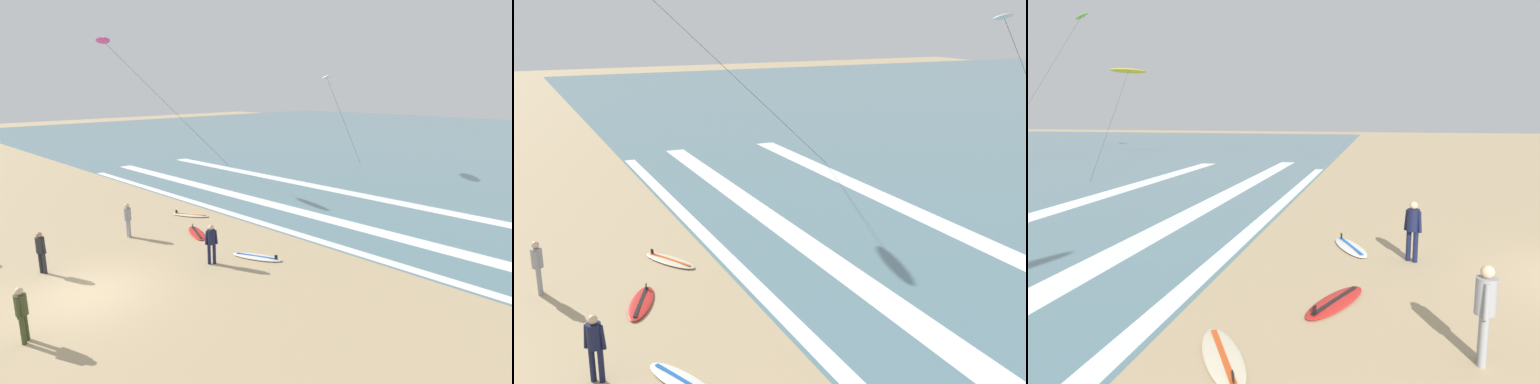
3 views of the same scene
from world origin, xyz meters
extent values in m
plane|color=tan|center=(0.00, 0.00, 0.00)|extent=(160.00, 160.00, 0.00)
cube|color=white|center=(0.38, 9.55, 0.01)|extent=(39.86, 0.53, 0.01)
cube|color=white|center=(1.64, 12.50, 0.01)|extent=(45.22, 1.03, 0.01)
cube|color=white|center=(0.78, 18.13, 0.01)|extent=(42.82, 1.08, 0.01)
cylinder|color=#232328|center=(-2.87, -0.46, 0.41)|extent=(0.13, 0.13, 0.82)
cylinder|color=#232328|center=(-2.68, -0.39, 0.41)|extent=(0.13, 0.13, 0.82)
cylinder|color=#232328|center=(-2.77, -0.43, 1.11)|extent=(0.32, 0.32, 0.58)
cylinder|color=#232328|center=(-2.95, -0.49, 1.08)|extent=(0.16, 0.13, 0.56)
cylinder|color=#232328|center=(-2.60, -0.36, 1.08)|extent=(0.16, 0.13, 0.56)
sphere|color=#9E7051|center=(-2.77, -0.43, 1.49)|extent=(0.21, 0.21, 0.21)
cylinder|color=#141938|center=(1.00, 4.64, 0.41)|extent=(0.13, 0.13, 0.82)
cylinder|color=#141938|center=(0.90, 4.47, 0.41)|extent=(0.13, 0.13, 0.82)
cylinder|color=#141938|center=(0.95, 4.56, 1.11)|extent=(0.32, 0.32, 0.58)
cylinder|color=#141938|center=(1.05, 4.72, 1.08)|extent=(0.15, 0.16, 0.56)
cylinder|color=#141938|center=(0.85, 4.40, 1.08)|extent=(0.15, 0.16, 0.56)
sphere|color=#DBB28E|center=(0.95, 4.56, 1.49)|extent=(0.21, 0.21, 0.21)
cylinder|color=gray|center=(-4.23, 3.78, 0.41)|extent=(0.13, 0.13, 0.82)
cylinder|color=gray|center=(-4.03, 3.76, 0.41)|extent=(0.13, 0.13, 0.82)
cylinder|color=gray|center=(-4.13, 3.77, 1.11)|extent=(0.32, 0.32, 0.58)
cylinder|color=gray|center=(-4.31, 3.79, 1.08)|extent=(0.14, 0.10, 0.56)
cylinder|color=gray|center=(-3.94, 3.75, 1.08)|extent=(0.14, 0.10, 0.56)
sphere|color=#DBB28E|center=(-4.13, 3.77, 1.49)|extent=(0.21, 0.21, 0.21)
cylinder|color=#384223|center=(1.42, -2.26, 0.41)|extent=(0.13, 0.13, 0.82)
cylinder|color=#384223|center=(1.58, -2.39, 0.41)|extent=(0.13, 0.13, 0.82)
cylinder|color=#384223|center=(1.50, -2.33, 1.11)|extent=(0.32, 0.32, 0.58)
cylinder|color=#384223|center=(1.35, -2.21, 1.08)|extent=(0.16, 0.15, 0.56)
cylinder|color=#384223|center=(1.65, -2.44, 1.08)|extent=(0.16, 0.15, 0.56)
sphere|color=#DBB28E|center=(1.50, -2.33, 1.49)|extent=(0.21, 0.21, 0.21)
ellipsoid|color=silver|center=(1.79, 6.20, 0.04)|extent=(2.16, 1.39, 0.09)
cube|color=#1959B2|center=(1.79, 6.20, 0.09)|extent=(1.68, 0.81, 0.01)
cube|color=black|center=(2.54, 6.53, 0.17)|extent=(0.12, 0.06, 0.16)
ellipsoid|color=red|center=(-2.27, 6.24, 0.04)|extent=(2.17, 1.38, 0.09)
cube|color=black|center=(-2.27, 6.24, 0.09)|extent=(1.68, 0.80, 0.01)
cube|color=black|center=(-3.02, 6.56, 0.17)|extent=(0.12, 0.06, 0.16)
ellipsoid|color=beige|center=(-4.85, 7.76, 0.04)|extent=(2.13, 1.55, 0.09)
cube|color=#D84C19|center=(-4.85, 7.76, 0.09)|extent=(1.61, 0.96, 0.01)
cube|color=black|center=(-5.56, 7.36, 0.17)|extent=(0.11, 0.07, 0.16)
ellipsoid|color=white|center=(-8.56, 24.66, 7.58)|extent=(2.51, 3.04, 0.43)
cylinder|color=#333333|center=(-7.91, 26.60, 3.79)|extent=(1.34, 3.91, 7.59)
ellipsoid|color=#CC2384|center=(-15.40, 8.70, 9.78)|extent=(3.29, 1.58, 0.43)
cylinder|color=#333333|center=(-15.00, 13.88, 4.89)|extent=(0.83, 10.38, 9.79)
camera|label=1|loc=(13.07, -5.02, 6.68)|focal=29.62mm
camera|label=2|loc=(12.93, 3.22, 7.69)|focal=42.36mm
camera|label=3|loc=(-11.51, 5.39, 3.89)|focal=33.43mm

